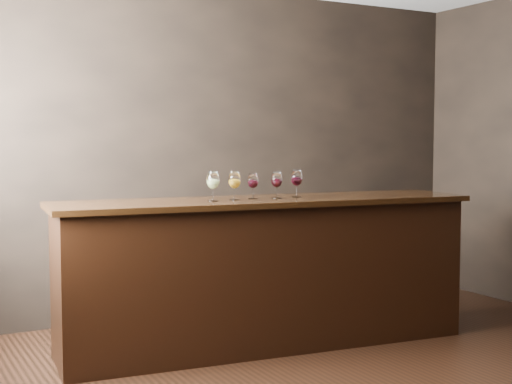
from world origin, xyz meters
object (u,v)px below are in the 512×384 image
glass_red_c (297,178)px  glass_red_b (277,180)px  back_bar_shelf (240,256)px  glass_amber (235,181)px  glass_white (213,181)px  bar_counter (265,275)px  glass_red_a (253,181)px

glass_red_c → glass_red_b: bearing=-171.6°
back_bar_shelf → glass_amber: glass_amber is taller
glass_white → back_bar_shelf: bearing=54.6°
glass_red_b → glass_red_c: glass_red_c is taller
bar_counter → glass_red_a: size_ratio=15.83×
glass_red_a → back_bar_shelf: bearing=68.6°
glass_red_a → glass_red_c: bearing=-3.0°
glass_red_a → glass_red_b: (0.17, -0.05, 0.01)m
bar_counter → glass_red_a: 0.69m
bar_counter → back_bar_shelf: (0.29, 0.97, -0.03)m
back_bar_shelf → glass_red_b: (-0.20, -0.99, 0.72)m
glass_amber → bar_counter: bearing=-0.5°
bar_counter → glass_white: glass_white is taller
back_bar_shelf → glass_amber: size_ratio=13.48×
bar_counter → back_bar_shelf: size_ratio=1.09×
back_bar_shelf → glass_red_a: (-0.37, -0.95, 0.71)m
bar_counter → glass_red_a: glass_red_a is taller
glass_red_a → glass_red_c: (0.36, -0.02, 0.01)m
glass_red_b → glass_red_c: 0.19m
glass_red_a → glass_red_b: bearing=-15.2°
bar_counter → glass_red_c: 0.75m
glass_red_a → glass_red_c: glass_red_c is taller
glass_red_b → glass_red_a: bearing=164.8°
glass_amber → glass_red_b: bearing=-3.4°
glass_white → glass_red_c: glass_white is taller
glass_amber → glass_red_c: bearing=0.9°
glass_white → glass_amber: size_ratio=1.04×
bar_counter → glass_white: size_ratio=14.08×
glass_red_c → bar_counter: bearing=-177.8°
bar_counter → glass_red_b: size_ratio=15.17×
glass_amber → glass_red_b: size_ratio=1.04×
glass_amber → glass_red_b: 0.33m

